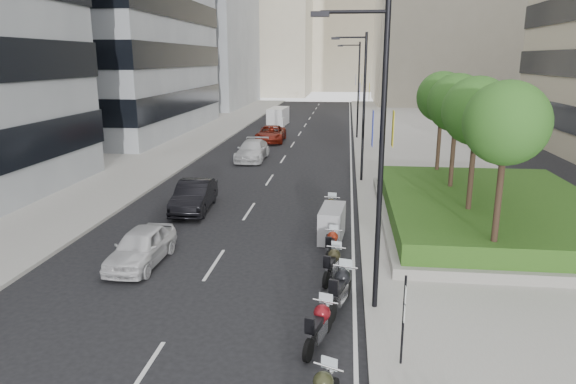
% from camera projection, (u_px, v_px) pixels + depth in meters
% --- Properties ---
extents(ground, '(160.00, 160.00, 0.00)m').
position_uv_depth(ground, '(230.00, 319.00, 15.25)').
color(ground, black).
rests_on(ground, ground).
extents(sidewalk_right, '(10.00, 100.00, 0.15)m').
position_uv_depth(sidewalk_right, '(414.00, 150.00, 43.08)').
color(sidewalk_right, '#9E9B93').
rests_on(sidewalk_right, ground).
extents(sidewalk_left, '(8.00, 100.00, 0.15)m').
position_uv_depth(sidewalk_left, '(172.00, 145.00, 45.39)').
color(sidewalk_left, '#9E9B93').
rests_on(sidewalk_left, ground).
extents(lane_edge, '(0.12, 100.00, 0.01)m').
position_uv_depth(lane_edge, '(351.00, 149.00, 43.68)').
color(lane_edge, silver).
rests_on(lane_edge, ground).
extents(lane_centre, '(0.12, 100.00, 0.01)m').
position_uv_depth(lane_centre, '(290.00, 148.00, 44.25)').
color(lane_centre, silver).
rests_on(lane_centre, ground).
extents(building_grey_far, '(22.00, 26.00, 30.00)m').
position_uv_depth(building_grey_far, '(177.00, 10.00, 81.41)').
color(building_grey_far, gray).
rests_on(building_grey_far, ground).
extents(building_cream_left, '(26.00, 24.00, 34.00)m').
position_uv_depth(building_cream_left, '(249.00, 13.00, 109.09)').
color(building_cream_left, '#B7AD93').
rests_on(building_cream_left, ground).
extents(building_cream_centre, '(30.00, 24.00, 38.00)m').
position_uv_depth(building_cream_centre, '(345.00, 10.00, 125.62)').
color(building_cream_centre, '#B7AD93').
rests_on(building_cream_centre, ground).
extents(planter, '(10.00, 14.00, 0.40)m').
position_uv_depth(planter, '(490.00, 218.00, 23.67)').
color(planter, gray).
rests_on(planter, sidewalk_right).
extents(hedge, '(9.40, 13.40, 0.80)m').
position_uv_depth(hedge, '(491.00, 206.00, 23.52)').
color(hedge, '#1B4112').
rests_on(hedge, planter).
extents(tree_0, '(2.80, 2.80, 6.30)m').
position_uv_depth(tree_0, '(506.00, 124.00, 16.79)').
color(tree_0, '#332319').
rests_on(tree_0, planter).
extents(tree_1, '(2.80, 2.80, 6.30)m').
position_uv_depth(tree_1, '(477.00, 112.00, 20.64)').
color(tree_1, '#332319').
rests_on(tree_1, planter).
extents(tree_2, '(2.80, 2.80, 6.30)m').
position_uv_depth(tree_2, '(457.00, 103.00, 24.48)').
color(tree_2, '#332319').
rests_on(tree_2, planter).
extents(tree_3, '(2.80, 2.80, 6.30)m').
position_uv_depth(tree_3, '(442.00, 97.00, 28.33)').
color(tree_3, '#332319').
rests_on(tree_3, planter).
extents(lamp_post_0, '(2.34, 0.45, 9.00)m').
position_uv_depth(lamp_post_0, '(376.00, 147.00, 14.48)').
color(lamp_post_0, black).
rests_on(lamp_post_0, ground).
extents(lamp_post_1, '(2.34, 0.45, 9.00)m').
position_uv_depth(lamp_post_1, '(362.00, 100.00, 30.82)').
color(lamp_post_1, black).
rests_on(lamp_post_1, ground).
extents(lamp_post_2, '(2.34, 0.45, 9.00)m').
position_uv_depth(lamp_post_2, '(357.00, 85.00, 48.13)').
color(lamp_post_2, black).
rests_on(lamp_post_2, ground).
extents(parking_sign, '(0.06, 0.32, 2.50)m').
position_uv_depth(parking_sign, '(404.00, 316.00, 12.43)').
color(parking_sign, black).
rests_on(parking_sign, ground).
extents(motorcycle_1, '(0.86, 2.11, 1.08)m').
position_uv_depth(motorcycle_1, '(319.00, 326.00, 13.71)').
color(motorcycle_1, black).
rests_on(motorcycle_1, ground).
extents(motorcycle_2, '(0.89, 2.34, 1.18)m').
position_uv_depth(motorcycle_2, '(340.00, 289.00, 15.74)').
color(motorcycle_2, black).
rests_on(motorcycle_2, ground).
extents(motorcycle_3, '(0.76, 2.04, 1.03)m').
position_uv_depth(motorcycle_3, '(332.00, 264.00, 17.86)').
color(motorcycle_3, black).
rests_on(motorcycle_3, ground).
extents(motorcycle_4, '(0.67, 2.00, 1.00)m').
position_uv_depth(motorcycle_4, '(332.00, 245.00, 19.80)').
color(motorcycle_4, black).
rests_on(motorcycle_4, ground).
extents(motorcycle_5, '(1.14, 2.45, 1.40)m').
position_uv_depth(motorcycle_5, '(332.00, 223.00, 21.80)').
color(motorcycle_5, black).
rests_on(motorcycle_5, ground).
extents(motorcycle_6, '(0.75, 2.24, 1.12)m').
position_uv_depth(motorcycle_6, '(330.00, 210.00, 24.05)').
color(motorcycle_6, black).
rests_on(motorcycle_6, ground).
extents(car_a, '(1.72, 4.07, 1.37)m').
position_uv_depth(car_a, '(141.00, 247.00, 19.16)').
color(car_a, silver).
rests_on(car_a, ground).
extents(car_b, '(1.92, 4.71, 1.52)m').
position_uv_depth(car_b, '(194.00, 196.00, 25.94)').
color(car_b, black).
rests_on(car_b, ground).
extents(car_c, '(2.11, 5.14, 1.49)m').
position_uv_depth(car_c, '(252.00, 150.00, 38.95)').
color(car_c, silver).
rests_on(car_c, ground).
extents(car_d, '(2.58, 5.39, 1.48)m').
position_uv_depth(car_d, '(271.00, 134.00, 47.52)').
color(car_d, maroon).
rests_on(car_d, ground).
extents(delivery_van, '(2.09, 4.86, 2.00)m').
position_uv_depth(delivery_van, '(278.00, 117.00, 59.30)').
color(delivery_van, white).
rests_on(delivery_van, ground).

